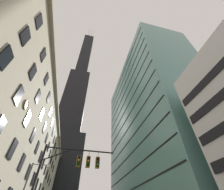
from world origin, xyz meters
TOP-DOWN VIEW (x-y plane):
  - station_building at (-18.82, 27.18)m, footprint 16.31×66.37m
  - dark_skyscraper at (-11.60, 72.80)m, footprint 22.40×22.40m
  - glass_office_midrise at (19.79, 27.58)m, footprint 17.68×44.13m
  - traffic_signal_mast at (-3.56, 4.29)m, footprint 7.19×0.63m
  - street_lamppost at (-8.72, 11.54)m, footprint 2.43×0.32m

SIDE VIEW (x-z plane):
  - street_lamppost at x=-8.72m, z-range 0.89..8.55m
  - traffic_signal_mast at x=-3.56m, z-range 1.87..9.31m
  - station_building at x=-18.82m, z-range -0.02..25.84m
  - glass_office_midrise at x=19.79m, z-range 0.00..55.78m
  - dark_skyscraper at x=-11.60m, z-range -41.25..152.99m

